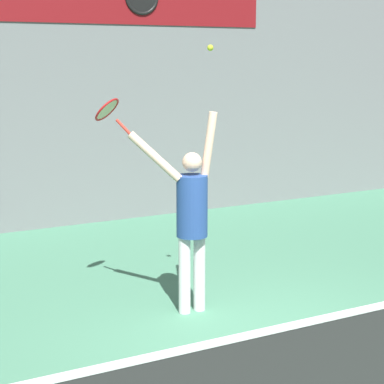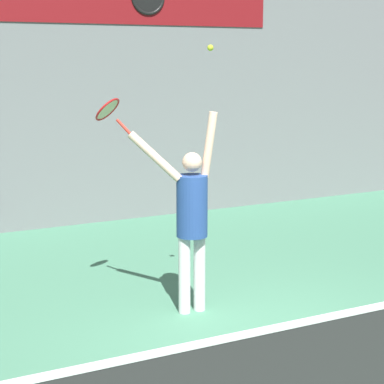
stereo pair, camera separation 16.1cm
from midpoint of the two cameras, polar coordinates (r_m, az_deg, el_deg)
ground_plane at (r=6.82m, az=7.96°, el=-12.89°), size 18.00×18.00×0.00m
back_wall at (r=11.56m, az=-9.02°, el=9.58°), size 18.00×0.10×5.00m
tennis_player at (r=7.46m, az=0.54°, el=-1.80°), size 0.90×0.56×2.19m
tennis_racket at (r=7.47m, az=-6.23°, el=6.64°), size 0.40×0.42×0.39m
tennis_ball at (r=7.30m, az=2.16°, el=11.74°), size 0.07×0.07×0.07m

